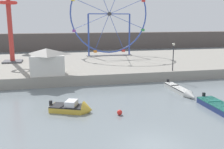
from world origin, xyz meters
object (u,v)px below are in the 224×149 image
at_px(ferris_wheel_blue_frame, 109,15).
at_px(carnival_booth_white_ticket, 47,61).
at_px(promenade_lamp_near, 173,53).
at_px(drop_tower_red_tower, 9,13).
at_px(motorboat_mustard_yellow, 75,108).
at_px(motorboat_pale_grey, 181,91).
at_px(mooring_buoy_orange, 120,112).

distance_m(ferris_wheel_blue_frame, carnival_booth_white_ticket, 19.24).
xyz_separation_m(ferris_wheel_blue_frame, promenade_lamp_near, (4.96, -16.10, -4.94)).
relative_size(ferris_wheel_blue_frame, promenade_lamp_near, 4.08).
distance_m(drop_tower_red_tower, promenade_lamp_near, 24.80).
bearing_deg(motorboat_mustard_yellow, carnival_booth_white_ticket, 126.21).
distance_m(ferris_wheel_blue_frame, drop_tower_red_tower, 16.85).
bearing_deg(motorboat_mustard_yellow, promenade_lamp_near, 57.70).
distance_m(motorboat_mustard_yellow, promenade_lamp_near, 16.54).
bearing_deg(drop_tower_red_tower, carnival_booth_white_ticket, -62.61).
distance_m(drop_tower_red_tower, carnival_booth_white_ticket, 13.21).
height_order(motorboat_pale_grey, motorboat_mustard_yellow, motorboat_mustard_yellow).
height_order(motorboat_mustard_yellow, ferris_wheel_blue_frame, ferris_wheel_blue_frame).
relative_size(motorboat_pale_grey, ferris_wheel_blue_frame, 0.41).
bearing_deg(promenade_lamp_near, motorboat_mustard_yellow, -145.40).
xyz_separation_m(ferris_wheel_blue_frame, drop_tower_red_tower, (-16.28, -4.34, 0.14)).
relative_size(promenade_lamp_near, mooring_buoy_orange, 8.10).
bearing_deg(motorboat_mustard_yellow, ferris_wheel_blue_frame, 94.75).
height_order(motorboat_mustard_yellow, carnival_booth_white_ticket, carnival_booth_white_ticket).
bearing_deg(motorboat_pale_grey, motorboat_mustard_yellow, -75.49).
xyz_separation_m(motorboat_mustard_yellow, carnival_booth_white_ticket, (-2.43, 10.43, 2.56)).
bearing_deg(mooring_buoy_orange, motorboat_pale_grey, 31.28).
bearing_deg(ferris_wheel_blue_frame, motorboat_mustard_yellow, -108.34).
distance_m(motorboat_pale_grey, mooring_buoy_orange, 9.41).
xyz_separation_m(motorboat_mustard_yellow, mooring_buoy_orange, (3.56, -1.58, -0.11)).
xyz_separation_m(ferris_wheel_blue_frame, mooring_buoy_orange, (-4.83, -26.89, -8.33)).
relative_size(motorboat_mustard_yellow, carnival_booth_white_ticket, 0.86).
height_order(motorboat_pale_grey, ferris_wheel_blue_frame, ferris_wheel_blue_frame).
relative_size(motorboat_pale_grey, carnival_booth_white_ticket, 1.33).
bearing_deg(mooring_buoy_orange, motorboat_mustard_yellow, 156.00).
distance_m(motorboat_mustard_yellow, drop_tower_red_tower, 23.91).
distance_m(motorboat_mustard_yellow, mooring_buoy_orange, 3.90).
bearing_deg(carnival_booth_white_ticket, drop_tower_red_tower, 114.16).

